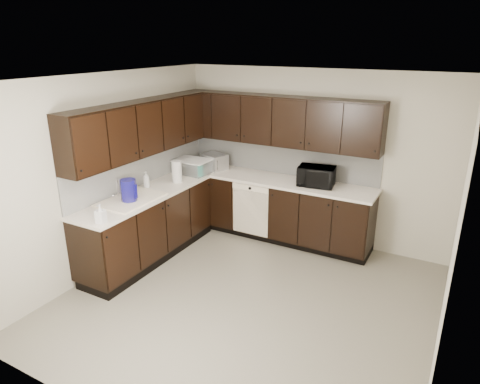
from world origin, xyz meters
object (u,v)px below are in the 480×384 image
at_px(toaster_oven, 214,161).
at_px(microwave, 316,176).
at_px(sink, 131,205).
at_px(storage_bin, 192,166).
at_px(blue_pitcher, 129,191).

bearing_deg(toaster_oven, microwave, 17.31).
xyz_separation_m(sink, storage_bin, (0.01, 1.36, 0.16)).
height_order(microwave, blue_pitcher, blue_pitcher).
distance_m(sink, storage_bin, 1.37).
distance_m(microwave, blue_pitcher, 2.53).
distance_m(toaster_oven, blue_pitcher, 1.76).
bearing_deg(sink, storage_bin, 89.76).
xyz_separation_m(sink, microwave, (1.86, 1.69, 0.20)).
bearing_deg(microwave, sink, -146.02).
bearing_deg(toaster_oven, blue_pitcher, -77.19).
height_order(sink, storage_bin, sink).
bearing_deg(sink, blue_pitcher, -58.56).
distance_m(microwave, storage_bin, 1.89).
relative_size(microwave, toaster_oven, 1.30).
relative_size(sink, storage_bin, 1.59).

